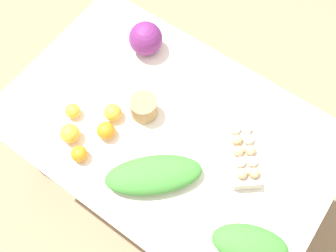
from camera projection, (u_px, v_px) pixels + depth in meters
name	position (u px, v px, depth m)	size (l,w,h in m)	color
ground_plane	(168.00, 179.00, 2.29)	(8.00, 8.00, 0.00)	#937A5B
dining_table	(168.00, 137.00, 1.68)	(1.41, 0.91, 0.77)	silver
cabbage_purple	(146.00, 39.00, 1.68)	(0.15, 0.15, 0.15)	#6B2366
egg_carton	(243.00, 153.00, 1.49)	(0.26, 0.28, 0.09)	beige
paper_bag	(143.00, 108.00, 1.57)	(0.11, 0.11, 0.10)	#A87F51
greens_bunch_dandelion	(250.00, 244.00, 1.35)	(0.28, 0.14, 0.08)	#3D8433
greens_bunch_beet_tops	(154.00, 175.00, 1.46)	(0.38, 0.16, 0.09)	#3D8433
orange_0	(106.00, 131.00, 1.54)	(0.08, 0.08, 0.08)	orange
orange_1	(70.00, 134.00, 1.53)	(0.08, 0.08, 0.08)	#F9A833
orange_2	(79.00, 154.00, 1.50)	(0.07, 0.07, 0.07)	orange
orange_3	(73.00, 111.00, 1.58)	(0.07, 0.07, 0.07)	#F9A833
orange_4	(113.00, 112.00, 1.57)	(0.08, 0.08, 0.08)	#F9A833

